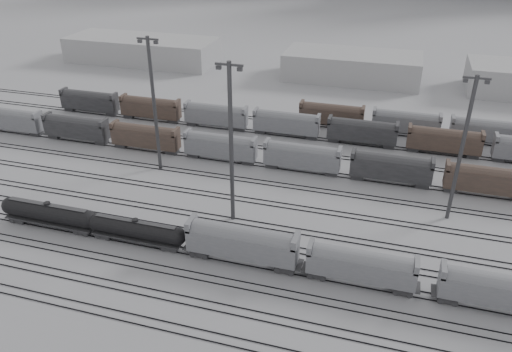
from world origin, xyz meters
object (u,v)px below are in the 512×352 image
(tank_car_b, at_px, (136,230))
(hopper_car_b, at_px, (361,265))
(light_mast_c, at_px, (231,141))
(tank_car_a, at_px, (49,213))
(hopper_car_c, at_px, (500,289))
(hopper_car_a, at_px, (242,242))

(tank_car_b, relative_size, hopper_car_b, 1.12)
(tank_car_b, relative_size, light_mast_c, 0.62)
(tank_car_a, distance_m, hopper_car_c, 67.28)
(hopper_car_b, distance_m, light_mast_c, 26.84)
(tank_car_a, xyz_separation_m, hopper_car_a, (32.79, 0.00, 1.11))
(tank_car_a, distance_m, tank_car_b, 15.66)
(tank_car_b, relative_size, hopper_car_a, 1.01)
(tank_car_b, xyz_separation_m, hopper_car_b, (34.14, 0.00, 0.90))
(tank_car_a, bearing_deg, hopper_car_c, 0.00)
(tank_car_b, xyz_separation_m, light_mast_c, (12.05, 10.62, 11.83))
(hopper_car_b, relative_size, hopper_car_c, 0.99)
(hopper_car_a, height_order, light_mast_c, light_mast_c)
(tank_car_a, relative_size, hopper_car_b, 1.19)
(hopper_car_c, bearing_deg, hopper_car_b, 180.00)
(tank_car_b, bearing_deg, hopper_car_c, 0.00)
(hopper_car_a, relative_size, light_mast_c, 0.61)
(tank_car_b, distance_m, hopper_car_a, 17.17)
(tank_car_b, distance_m, hopper_car_c, 51.62)
(tank_car_b, bearing_deg, light_mast_c, 41.41)
(tank_car_a, bearing_deg, tank_car_b, 0.00)
(light_mast_c, bearing_deg, hopper_car_a, -64.43)
(hopper_car_c, relative_size, light_mast_c, 0.56)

